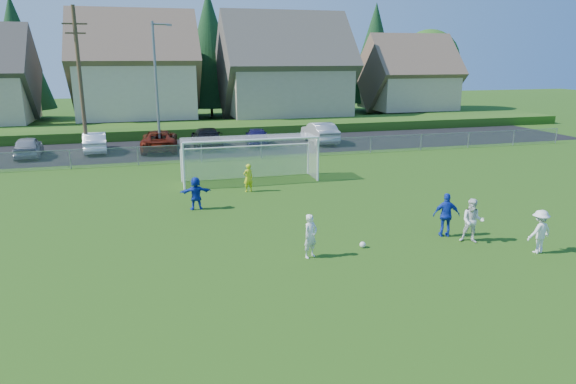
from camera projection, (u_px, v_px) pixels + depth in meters
name	position (u px, v px, depth m)	size (l,w,h in m)	color
ground	(368.00, 317.00, 13.66)	(160.00, 160.00, 0.00)	#193D0C
asphalt_lot	(220.00, 147.00, 39.27)	(60.00, 60.00, 0.00)	black
grass_embankment	(208.00, 128.00, 46.16)	(70.00, 6.00, 0.80)	#1E420F
soccer_ball	(363.00, 245.00, 18.58)	(0.22, 0.22, 0.22)	white
player_white_a	(311.00, 236.00, 17.54)	(0.56, 0.37, 1.54)	white
player_white_b	(472.00, 221.00, 18.94)	(0.81, 0.63, 1.67)	white
player_white_c	(540.00, 231.00, 17.96)	(1.01, 0.58, 1.56)	white
player_blue_a	(446.00, 215.00, 19.57)	(1.00, 0.42, 1.71)	#122FB0
player_blue_b	(196.00, 193.00, 23.08)	(1.40, 0.44, 1.51)	#122FB0
goalkeeper	(248.00, 178.00, 26.11)	(0.53, 0.35, 1.45)	#D1D919
car_a	(28.00, 147.00, 35.08)	(1.68, 4.17, 1.42)	gray
car_b	(95.00, 142.00, 36.90)	(1.54, 4.41, 1.45)	white
car_c	(160.00, 140.00, 37.53)	(2.51, 5.43, 1.51)	#5A160A
car_d	(207.00, 138.00, 38.61)	(2.15, 5.28, 1.53)	black
car_e	(257.00, 136.00, 39.67)	(1.66, 4.14, 1.41)	#171344
car_f	(320.00, 132.00, 40.90)	(1.73, 4.97, 1.64)	#AEAEAE
soccer_goal	(249.00, 152.00, 28.19)	(7.42, 1.90, 2.50)	white
chainlink_fence	(232.00, 151.00, 33.99)	(52.06, 0.06, 1.20)	gray
streetlight	(157.00, 84.00, 35.49)	(1.38, 0.18, 9.00)	slate
utility_pole	(80.00, 80.00, 35.04)	(1.60, 0.26, 10.00)	#473321
houses_row	(216.00, 50.00, 51.83)	(53.90, 11.45, 13.27)	tan
tree_row	(200.00, 54.00, 57.55)	(65.98, 12.36, 13.80)	#382616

